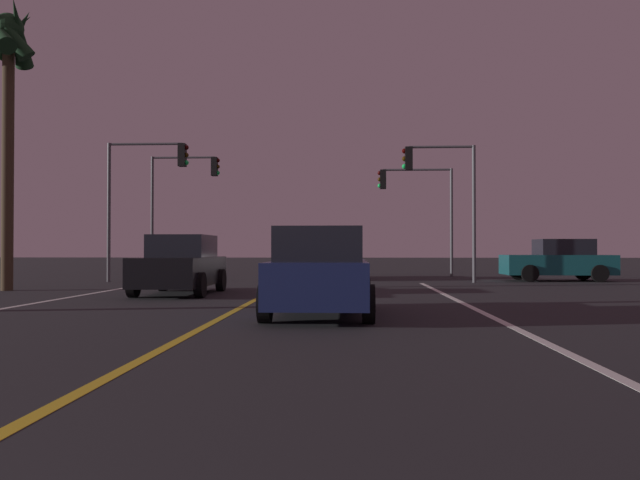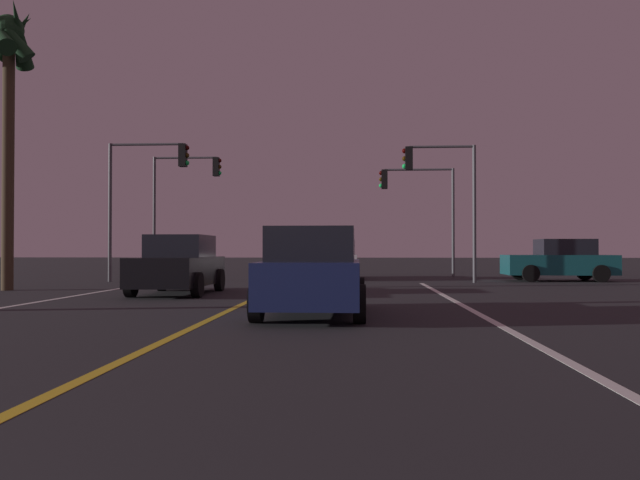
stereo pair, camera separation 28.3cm
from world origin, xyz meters
name	(u,v)px [view 1 (the left image)]	position (x,y,z in m)	size (l,w,h in m)	color
lane_edge_right	(540,340)	(5.09, 9.12, 0.00)	(0.16, 30.23, 0.01)	silver
lane_center_divider	(184,337)	(0.00, 9.12, 0.00)	(0.16, 30.23, 0.01)	gold
car_crossing_side	(559,261)	(10.88, 26.32, 0.82)	(4.30, 2.02, 1.70)	black
car_oncoming	(181,265)	(-2.47, 18.07, 0.82)	(2.02, 4.30, 1.70)	black
car_lead_same_lane	(320,273)	(1.83, 12.29, 0.82)	(2.02, 4.30, 1.70)	black
car_ahead_far	(336,260)	(1.75, 27.65, 0.82)	(2.02, 4.30, 1.70)	black
traffic_light_near_right	(439,181)	(5.84, 24.73, 3.93)	(2.83, 0.36, 5.30)	#4C4C51
traffic_light_near_left	(147,178)	(-5.64, 24.73, 4.10)	(3.27, 0.36, 5.51)	#4C4C51
traffic_light_far_right	(415,196)	(5.45, 30.23, 3.84)	(3.55, 0.36, 5.11)	#4C4C51
traffic_light_far_left	(184,187)	(-5.63, 30.23, 4.28)	(3.36, 0.36, 5.77)	#4C4C51
palm_tree_left_mid	(9,58)	(-8.29, 19.31, 7.27)	(2.13, 2.31, 9.10)	#473826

